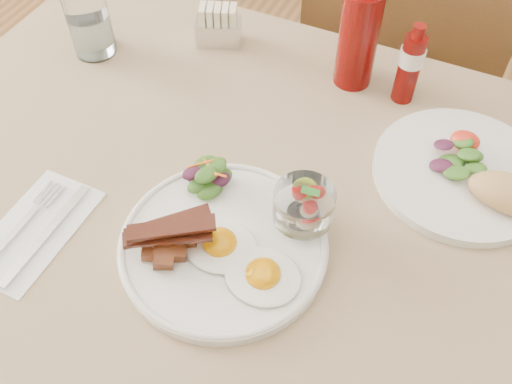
{
  "coord_description": "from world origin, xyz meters",
  "views": [
    {
      "loc": [
        0.14,
        -0.44,
        1.4
      ],
      "look_at": [
        -0.05,
        -0.02,
        0.82
      ],
      "focal_mm": 40.0,
      "sensor_mm": 36.0,
      "label": 1
    }
  ],
  "objects_px": {
    "chair_far": "(399,73)",
    "fruit_cup": "(304,205)",
    "second_plate": "(474,176)",
    "ketchup_bottle": "(359,36)",
    "sugar_caddy": "(219,27)",
    "water_glass": "(90,24)",
    "main_plate": "(224,246)",
    "hot_sauce_bottle": "(410,65)",
    "table": "(294,259)"
  },
  "relations": [
    {
      "from": "chair_far",
      "to": "second_plate",
      "type": "height_order",
      "value": "chair_far"
    },
    {
      "from": "second_plate",
      "to": "ketchup_bottle",
      "type": "xyz_separation_m",
      "value": [
        -0.24,
        0.15,
        0.07
      ]
    },
    {
      "from": "table",
      "to": "fruit_cup",
      "type": "bearing_deg",
      "value": -44.89
    },
    {
      "from": "ketchup_bottle",
      "to": "water_glass",
      "type": "bearing_deg",
      "value": -165.11
    },
    {
      "from": "table",
      "to": "main_plate",
      "type": "relative_size",
      "value": 4.75
    },
    {
      "from": "main_plate",
      "to": "second_plate",
      "type": "bearing_deg",
      "value": 42.62
    },
    {
      "from": "second_plate",
      "to": "fruit_cup",
      "type": "bearing_deg",
      "value": -136.23
    },
    {
      "from": "hot_sauce_bottle",
      "to": "sugar_caddy",
      "type": "relative_size",
      "value": 1.54
    },
    {
      "from": "ketchup_bottle",
      "to": "sugar_caddy",
      "type": "distance_m",
      "value": 0.26
    },
    {
      "from": "main_plate",
      "to": "sugar_caddy",
      "type": "bearing_deg",
      "value": 118.0
    },
    {
      "from": "second_plate",
      "to": "table",
      "type": "bearing_deg",
      "value": -139.04
    },
    {
      "from": "hot_sauce_bottle",
      "to": "fruit_cup",
      "type": "bearing_deg",
      "value": -98.56
    },
    {
      "from": "second_plate",
      "to": "ketchup_bottle",
      "type": "bearing_deg",
      "value": 147.84
    },
    {
      "from": "second_plate",
      "to": "hot_sauce_bottle",
      "type": "distance_m",
      "value": 0.21
    },
    {
      "from": "chair_far",
      "to": "ketchup_bottle",
      "type": "xyz_separation_m",
      "value": [
        -0.03,
        -0.34,
        0.32
      ]
    },
    {
      "from": "sugar_caddy",
      "to": "water_glass",
      "type": "xyz_separation_m",
      "value": [
        -0.19,
        -0.12,
        0.02
      ]
    },
    {
      "from": "chair_far",
      "to": "second_plate",
      "type": "xyz_separation_m",
      "value": [
        0.2,
        -0.49,
        0.24
      ]
    },
    {
      "from": "main_plate",
      "to": "fruit_cup",
      "type": "distance_m",
      "value": 0.12
    },
    {
      "from": "fruit_cup",
      "to": "main_plate",
      "type": "bearing_deg",
      "value": -140.19
    },
    {
      "from": "fruit_cup",
      "to": "water_glass",
      "type": "bearing_deg",
      "value": 156.31
    },
    {
      "from": "main_plate",
      "to": "ketchup_bottle",
      "type": "bearing_deg",
      "value": 84.07
    },
    {
      "from": "main_plate",
      "to": "ketchup_bottle",
      "type": "distance_m",
      "value": 0.41
    },
    {
      "from": "main_plate",
      "to": "fruit_cup",
      "type": "relative_size",
      "value": 3.42
    },
    {
      "from": "chair_far",
      "to": "fruit_cup",
      "type": "height_order",
      "value": "chair_far"
    },
    {
      "from": "table",
      "to": "main_plate",
      "type": "xyz_separation_m",
      "value": [
        -0.07,
        -0.08,
        0.1
      ]
    },
    {
      "from": "table",
      "to": "sugar_caddy",
      "type": "distance_m",
      "value": 0.45
    },
    {
      "from": "table",
      "to": "second_plate",
      "type": "relative_size",
      "value": 4.97
    },
    {
      "from": "sugar_caddy",
      "to": "second_plate",
      "type": "bearing_deg",
      "value": -38.0
    },
    {
      "from": "sugar_caddy",
      "to": "water_glass",
      "type": "bearing_deg",
      "value": -170.31
    },
    {
      "from": "fruit_cup",
      "to": "sugar_caddy",
      "type": "height_order",
      "value": "fruit_cup"
    },
    {
      "from": "main_plate",
      "to": "table",
      "type": "bearing_deg",
      "value": 46.72
    },
    {
      "from": "ketchup_bottle",
      "to": "sugar_caddy",
      "type": "xyz_separation_m",
      "value": [
        -0.26,
        -0.0,
        -0.06
      ]
    },
    {
      "from": "fruit_cup",
      "to": "sugar_caddy",
      "type": "relative_size",
      "value": 0.89
    },
    {
      "from": "sugar_caddy",
      "to": "water_glass",
      "type": "relative_size",
      "value": 0.72
    },
    {
      "from": "main_plate",
      "to": "sugar_caddy",
      "type": "relative_size",
      "value": 3.04
    },
    {
      "from": "fruit_cup",
      "to": "sugar_caddy",
      "type": "distance_m",
      "value": 0.45
    },
    {
      "from": "chair_far",
      "to": "sugar_caddy",
      "type": "relative_size",
      "value": 10.09
    },
    {
      "from": "second_plate",
      "to": "ketchup_bottle",
      "type": "distance_m",
      "value": 0.29
    },
    {
      "from": "chair_far",
      "to": "main_plate",
      "type": "distance_m",
      "value": 0.78
    },
    {
      "from": "fruit_cup",
      "to": "hot_sauce_bottle",
      "type": "bearing_deg",
      "value": 81.44
    },
    {
      "from": "table",
      "to": "hot_sauce_bottle",
      "type": "distance_m",
      "value": 0.36
    },
    {
      "from": "chair_far",
      "to": "water_glass",
      "type": "height_order",
      "value": "chair_far"
    },
    {
      "from": "table",
      "to": "ketchup_bottle",
      "type": "bearing_deg",
      "value": 95.77
    },
    {
      "from": "table",
      "to": "water_glass",
      "type": "bearing_deg",
      "value": 156.84
    },
    {
      "from": "table",
      "to": "water_glass",
      "type": "height_order",
      "value": "water_glass"
    },
    {
      "from": "sugar_caddy",
      "to": "main_plate",
      "type": "bearing_deg",
      "value": -83.48
    },
    {
      "from": "main_plate",
      "to": "hot_sauce_bottle",
      "type": "bearing_deg",
      "value": 71.43
    },
    {
      "from": "table",
      "to": "chair_far",
      "type": "distance_m",
      "value": 0.68
    },
    {
      "from": "ketchup_bottle",
      "to": "hot_sauce_bottle",
      "type": "distance_m",
      "value": 0.09
    },
    {
      "from": "sugar_caddy",
      "to": "water_glass",
      "type": "distance_m",
      "value": 0.23
    }
  ]
}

